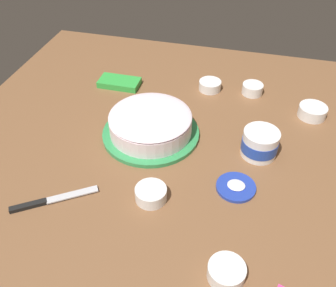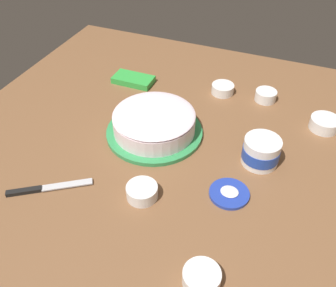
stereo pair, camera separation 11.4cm
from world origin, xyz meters
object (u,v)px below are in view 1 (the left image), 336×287
at_px(sprinkle_bowl_blue, 253,88).
at_px(candy_box_lower, 119,83).
at_px(frosted_cake, 151,125).
at_px(frosting_tub_lid, 236,187).
at_px(sprinkle_bowl_yellow, 151,194).
at_px(spreading_knife, 47,201).
at_px(sprinkle_bowl_green, 210,85).
at_px(sprinkle_bowl_orange, 312,111).
at_px(sprinkle_bowl_pink, 226,272).
at_px(frosting_tub, 260,143).

bearing_deg(sprinkle_bowl_blue, candy_box_lower, -172.00).
height_order(frosted_cake, sprinkle_bowl_blue, frosted_cake).
bearing_deg(candy_box_lower, frosting_tub_lid, -40.60).
bearing_deg(sprinkle_bowl_yellow, frosting_tub_lid, 23.21).
bearing_deg(sprinkle_bowl_yellow, frosted_cake, 106.41).
xyz_separation_m(spreading_knife, sprinkle_bowl_green, (0.34, 0.66, 0.01)).
xyz_separation_m(spreading_knife, sprinkle_bowl_blue, (0.49, 0.68, 0.02)).
relative_size(spreading_knife, sprinkle_bowl_green, 2.47).
xyz_separation_m(sprinkle_bowl_blue, candy_box_lower, (-0.51, -0.07, -0.01)).
bearing_deg(frosted_cake, sprinkle_bowl_orange, 24.71).
bearing_deg(sprinkle_bowl_green, candy_box_lower, -170.46).
xyz_separation_m(sprinkle_bowl_orange, candy_box_lower, (-0.72, 0.02, -0.01)).
height_order(sprinkle_bowl_pink, candy_box_lower, sprinkle_bowl_pink).
bearing_deg(sprinkle_bowl_blue, frosting_tub_lid, -90.44).
height_order(sprinkle_bowl_orange, sprinkle_bowl_pink, sprinkle_bowl_orange).
bearing_deg(sprinkle_bowl_yellow, sprinkle_bowl_blue, 69.29).
xyz_separation_m(frosted_cake, sprinkle_bowl_orange, (0.52, 0.24, -0.02)).
bearing_deg(frosting_tub, sprinkle_bowl_yellow, -136.51).
height_order(sprinkle_bowl_blue, sprinkle_bowl_green, sprinkle_bowl_blue).
height_order(sprinkle_bowl_blue, candy_box_lower, sprinkle_bowl_blue).
height_order(sprinkle_bowl_yellow, sprinkle_bowl_blue, same).
height_order(frosted_cake, frosting_tub_lid, frosted_cake).
height_order(spreading_knife, candy_box_lower, candy_box_lower).
height_order(frosting_tub_lid, sprinkle_bowl_blue, sprinkle_bowl_blue).
relative_size(frosting_tub_lid, sprinkle_bowl_blue, 1.45).
xyz_separation_m(frosted_cake, candy_box_lower, (-0.20, 0.26, -0.03)).
xyz_separation_m(spreading_knife, candy_box_lower, (-0.01, 0.61, 0.01)).
bearing_deg(sprinkle_bowl_blue, sprinkle_bowl_orange, -23.89).
xyz_separation_m(sprinkle_bowl_pink, sprinkle_bowl_green, (-0.16, 0.76, -0.00)).
height_order(frosting_tub_lid, sprinkle_bowl_yellow, sprinkle_bowl_yellow).
xyz_separation_m(spreading_knife, sprinkle_bowl_pink, (0.50, -0.10, 0.01)).
height_order(spreading_knife, sprinkle_bowl_green, sprinkle_bowl_green).
bearing_deg(sprinkle_bowl_pink, sprinkle_bowl_green, 102.15).
bearing_deg(candy_box_lower, sprinkle_bowl_yellow, -61.87).
relative_size(frosted_cake, frosting_tub, 2.85).
relative_size(frosting_tub, sprinkle_bowl_orange, 1.16).
bearing_deg(sprinkle_bowl_orange, sprinkle_bowl_blue, 156.11).
bearing_deg(sprinkle_bowl_yellow, spreading_knife, -162.72).
bearing_deg(sprinkle_bowl_green, sprinkle_bowl_orange, -12.36).
bearing_deg(sprinkle_bowl_blue, sprinkle_bowl_pink, -89.68).
bearing_deg(candy_box_lower, sprinkle_bowl_pink, -54.14).
distance_m(sprinkle_bowl_pink, sprinkle_bowl_green, 0.78).
bearing_deg(spreading_knife, sprinkle_bowl_orange, 39.49).
xyz_separation_m(sprinkle_bowl_blue, sprinkle_bowl_green, (-0.16, -0.01, -0.00)).
relative_size(sprinkle_bowl_pink, sprinkle_bowl_green, 1.03).
distance_m(frosting_tub, sprinkle_bowl_blue, 0.34).
distance_m(spreading_knife, sprinkle_bowl_yellow, 0.28).
relative_size(frosting_tub_lid, spreading_knife, 0.54).
distance_m(sprinkle_bowl_blue, candy_box_lower, 0.51).
bearing_deg(frosting_tub_lid, sprinkle_bowl_green, 107.73).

